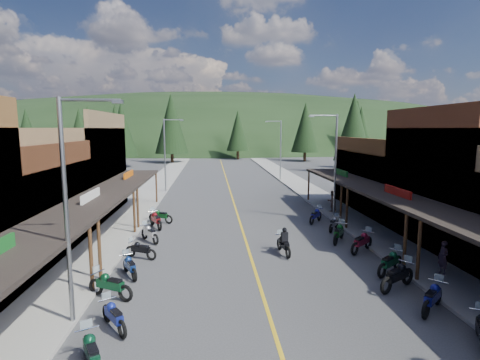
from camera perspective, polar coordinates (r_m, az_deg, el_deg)
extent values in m
plane|color=#38383A|center=(20.34, 1.82, -12.17)|extent=(220.00, 220.00, 0.00)
cube|color=gold|center=(39.66, -1.33, -2.25)|extent=(0.15, 90.00, 0.01)
cube|color=gray|center=(40.14, -13.84, -2.26)|extent=(3.40, 94.00, 0.15)
cube|color=gray|center=(41.04, 10.89, -1.95)|extent=(3.40, 94.00, 0.15)
cylinder|color=#472D19|center=(17.29, -21.75, -11.14)|extent=(0.16, 0.16, 3.00)
cube|color=#3F2111|center=(22.53, -25.31, -2.78)|extent=(0.30, 9.00, 6.20)
cube|color=black|center=(22.07, -21.77, -3.06)|extent=(3.20, 9.00, 0.18)
cylinder|color=#472D19|center=(18.37, -20.63, -9.96)|extent=(0.16, 0.16, 3.00)
cylinder|color=#472D19|center=(25.70, -15.82, -4.72)|extent=(0.16, 0.16, 3.00)
cube|color=silver|center=(22.04, -21.80, -2.54)|extent=(0.12, 3.00, 0.70)
cube|color=brown|center=(32.72, -25.73, 1.00)|extent=(8.00, 10.20, 7.00)
cube|color=brown|center=(31.47, -19.25, 2.19)|extent=(0.30, 10.20, 8.20)
cube|color=black|center=(31.25, -16.58, 0.24)|extent=(3.20, 10.20, 0.18)
cylinder|color=#472D19|center=(26.85, -15.32, -4.17)|extent=(0.16, 0.16, 3.00)
cylinder|color=#472D19|center=(35.58, -12.62, -1.17)|extent=(0.16, 0.16, 3.00)
cube|color=#CC590C|center=(31.23, -16.60, 0.60)|extent=(0.12, 3.00, 0.70)
cylinder|color=#472D19|center=(18.96, 25.59, -9.68)|extent=(0.16, 0.16, 3.00)
cube|color=#562B19|center=(24.22, 26.00, 0.27)|extent=(0.30, 9.00, 8.20)
cube|color=black|center=(23.68, 22.81, -2.40)|extent=(3.20, 9.00, 0.18)
cylinder|color=#472D19|center=(19.96, 23.86, -8.72)|extent=(0.16, 0.16, 3.00)
cylinder|color=#472D19|center=(26.86, 15.98, -4.19)|extent=(0.16, 0.16, 3.00)
cube|color=#B2140F|center=(23.65, 22.84, -1.92)|extent=(0.12, 3.00, 0.70)
cube|color=#4C2D16|center=(34.60, 23.35, -0.20)|extent=(8.00, 10.20, 5.00)
cube|color=#4C2D16|center=(32.91, 17.46, 0.75)|extent=(0.30, 10.20, 6.20)
cube|color=black|center=(32.41, 15.08, 0.56)|extent=(3.20, 10.20, 0.18)
cylinder|color=#472D19|center=(27.96, 15.13, -3.69)|extent=(0.16, 0.16, 3.00)
cylinder|color=#472D19|center=(36.43, 10.41, -0.90)|extent=(0.16, 0.16, 3.00)
cube|color=#14591E|center=(32.38, 15.09, 0.91)|extent=(0.12, 3.00, 0.70)
cylinder|color=gray|center=(14.23, -24.96, -4.91)|extent=(0.16, 0.16, 8.00)
cylinder|color=gray|center=(13.62, -21.91, 11.25)|extent=(2.00, 0.10, 0.10)
cube|color=gray|center=(13.38, -18.15, 11.28)|extent=(0.35, 0.18, 0.12)
cylinder|color=gray|center=(41.40, -11.38, 3.59)|extent=(0.16, 0.16, 8.00)
cylinder|color=gray|center=(41.19, -10.13, 9.04)|extent=(2.00, 0.10, 0.10)
cube|color=gray|center=(41.12, -8.87, 9.00)|extent=(0.35, 0.18, 0.12)
cylinder|color=gray|center=(28.67, 14.32, 1.68)|extent=(0.16, 0.16, 8.00)
cylinder|color=gray|center=(28.23, 12.64, 9.57)|extent=(2.00, 0.10, 0.10)
cube|color=gray|center=(27.98, 10.85, 9.53)|extent=(0.35, 0.18, 0.12)
cylinder|color=gray|center=(49.94, 6.20, 4.41)|extent=(0.16, 0.16, 8.00)
cylinder|color=gray|center=(49.68, 5.12, 8.90)|extent=(2.00, 0.10, 0.10)
cube|color=gray|center=(49.54, 4.08, 8.86)|extent=(0.35, 0.18, 0.12)
ellipsoid|color=black|center=(154.16, -3.68, 5.25)|extent=(310.00, 140.00, 60.00)
cylinder|color=black|center=(89.61, -29.50, 3.02)|extent=(0.60, 0.60, 2.00)
cone|color=black|center=(89.42, -29.73, 6.53)|extent=(5.04, 5.04, 9.00)
cylinder|color=black|center=(91.84, -18.27, 3.73)|extent=(0.60, 0.60, 2.00)
cone|color=black|center=(91.64, -18.44, 7.63)|extent=(5.88, 5.88, 10.50)
cylinder|color=black|center=(77.62, -10.29, 3.32)|extent=(0.60, 0.60, 2.00)
cone|color=black|center=(77.40, -10.42, 8.49)|extent=(6.72, 6.72, 12.00)
cylinder|color=black|center=(85.42, -0.34, 3.85)|extent=(0.60, 0.60, 2.00)
cone|color=black|center=(85.21, -0.34, 7.54)|extent=(5.04, 5.04, 9.00)
cylinder|color=black|center=(81.73, 9.82, 3.55)|extent=(0.60, 0.60, 2.00)
cone|color=black|center=(81.51, 9.93, 7.94)|extent=(5.88, 5.88, 10.50)
cylinder|color=black|center=(98.08, 17.21, 4.02)|extent=(0.60, 0.60, 2.00)
cone|color=black|center=(97.90, 17.37, 8.10)|extent=(6.72, 6.72, 12.00)
cylinder|color=black|center=(96.11, 25.65, 3.52)|extent=(0.60, 0.60, 2.00)
cone|color=black|center=(95.93, 25.84, 6.80)|extent=(5.04, 5.04, 9.00)
cylinder|color=black|center=(99.76, -21.93, 3.86)|extent=(0.60, 0.60, 2.00)
cone|color=black|center=(99.58, -22.11, 7.45)|extent=(5.88, 5.88, 10.50)
cylinder|color=black|center=(62.54, -22.98, 1.76)|extent=(0.60, 0.60, 2.00)
cone|color=black|center=(62.26, -23.23, 6.34)|extent=(4.48, 4.48, 8.00)
cylinder|color=black|center=(69.37, 17.70, 2.55)|extent=(0.60, 0.60, 2.00)
cone|color=black|center=(69.12, 17.88, 7.01)|extent=(4.93, 4.93, 8.80)
cylinder|color=black|center=(71.05, -17.38, 2.68)|extent=(0.60, 0.60, 2.00)
cone|color=black|center=(70.80, -17.57, 7.36)|extent=(5.38, 5.38, 9.60)
cylinder|color=black|center=(61.42, 16.68, 1.95)|extent=(0.60, 0.60, 2.00)
cone|color=black|center=(61.13, 16.91, 7.74)|extent=(5.82, 5.82, 10.40)
imported|color=#2E2233|center=(20.32, 28.56, -10.33)|extent=(0.45, 0.62, 1.61)
imported|color=brown|center=(31.89, 13.82, -3.10)|extent=(0.97, 0.74, 1.76)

